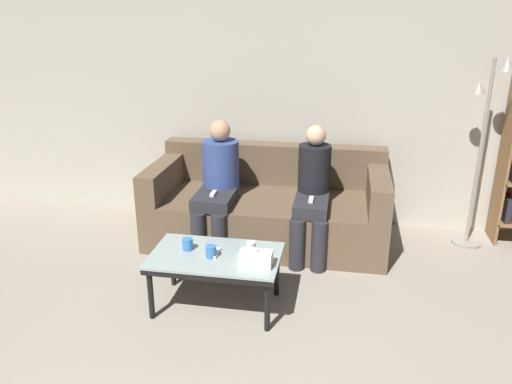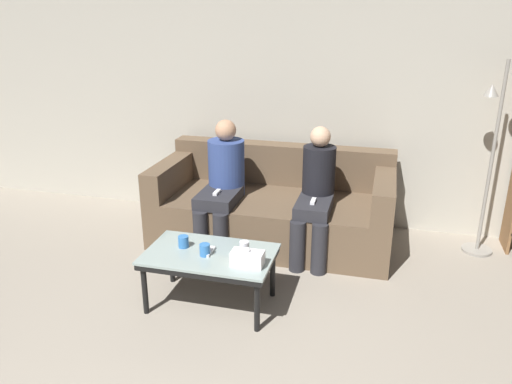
{
  "view_description": "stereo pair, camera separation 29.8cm",
  "coord_description": "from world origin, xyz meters",
  "px_view_note": "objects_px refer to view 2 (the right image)",
  "views": [
    {
      "loc": [
        0.65,
        -1.21,
        2.03
      ],
      "look_at": [
        0.0,
        2.41,
        0.69
      ],
      "focal_mm": 35.0,
      "sensor_mm": 36.0,
      "label": 1
    },
    {
      "loc": [
        0.95,
        -1.15,
        2.03
      ],
      "look_at": [
        0.0,
        2.41,
        0.69
      ],
      "focal_mm": 35.0,
      "sensor_mm": 36.0,
      "label": 2
    }
  ],
  "objects_px": {
    "couch": "(274,208)",
    "cup_far_center": "(183,242)",
    "coffee_table": "(210,258)",
    "standing_lamp": "(497,139)",
    "tissue_box": "(247,258)",
    "seated_person_mid_left": "(316,192)",
    "cup_near_left": "(244,249)",
    "cup_near_right": "(205,250)",
    "seated_person_left_end": "(223,181)",
    "game_remote": "(210,252)"
  },
  "relations": [
    {
      "from": "couch",
      "to": "cup_far_center",
      "type": "bearing_deg",
      "value": -108.55
    },
    {
      "from": "coffee_table",
      "to": "standing_lamp",
      "type": "relative_size",
      "value": 0.54
    },
    {
      "from": "tissue_box",
      "to": "seated_person_mid_left",
      "type": "xyz_separation_m",
      "value": [
        0.3,
        1.09,
        0.12
      ]
    },
    {
      "from": "cup_near_left",
      "to": "cup_near_right",
      "type": "xyz_separation_m",
      "value": [
        -0.27,
        -0.06,
        -0.01
      ]
    },
    {
      "from": "couch",
      "to": "seated_person_left_end",
      "type": "distance_m",
      "value": 0.56
    },
    {
      "from": "game_remote",
      "to": "seated_person_left_end",
      "type": "bearing_deg",
      "value": 103.11
    },
    {
      "from": "game_remote",
      "to": "couch",
      "type": "bearing_deg",
      "value": 81.44
    },
    {
      "from": "cup_near_left",
      "to": "seated_person_mid_left",
      "type": "xyz_separation_m",
      "value": [
        0.35,
        0.97,
        0.11
      ]
    },
    {
      "from": "cup_near_left",
      "to": "tissue_box",
      "type": "distance_m",
      "value": 0.13
    },
    {
      "from": "seated_person_left_end",
      "to": "seated_person_mid_left",
      "type": "height_order",
      "value": "seated_person_left_end"
    },
    {
      "from": "cup_near_right",
      "to": "game_remote",
      "type": "relative_size",
      "value": 0.58
    },
    {
      "from": "tissue_box",
      "to": "game_remote",
      "type": "relative_size",
      "value": 1.47
    },
    {
      "from": "cup_near_left",
      "to": "cup_near_right",
      "type": "relative_size",
      "value": 1.31
    },
    {
      "from": "cup_near_right",
      "to": "standing_lamp",
      "type": "bearing_deg",
      "value": 35.69
    },
    {
      "from": "coffee_table",
      "to": "seated_person_mid_left",
      "type": "xyz_separation_m",
      "value": [
        0.6,
        0.99,
        0.21
      ]
    },
    {
      "from": "cup_near_right",
      "to": "tissue_box",
      "type": "xyz_separation_m",
      "value": [
        0.33,
        -0.06,
        0.01
      ]
    },
    {
      "from": "couch",
      "to": "coffee_table",
      "type": "height_order",
      "value": "couch"
    },
    {
      "from": "tissue_box",
      "to": "standing_lamp",
      "type": "xyz_separation_m",
      "value": [
        1.72,
        1.53,
        0.56
      ]
    },
    {
      "from": "tissue_box",
      "to": "cup_far_center",
      "type": "bearing_deg",
      "value": 164.63
    },
    {
      "from": "game_remote",
      "to": "seated_person_mid_left",
      "type": "relative_size",
      "value": 0.13
    },
    {
      "from": "tissue_box",
      "to": "cup_near_right",
      "type": "bearing_deg",
      "value": 169.8
    },
    {
      "from": "seated_person_left_end",
      "to": "coffee_table",
      "type": "bearing_deg",
      "value": -76.89
    },
    {
      "from": "cup_near_right",
      "to": "seated_person_mid_left",
      "type": "distance_m",
      "value": 1.21
    },
    {
      "from": "cup_near_left",
      "to": "seated_person_left_end",
      "type": "relative_size",
      "value": 0.1
    },
    {
      "from": "cup_far_center",
      "to": "game_remote",
      "type": "xyz_separation_m",
      "value": [
        0.21,
        -0.04,
        -0.03
      ]
    },
    {
      "from": "tissue_box",
      "to": "standing_lamp",
      "type": "distance_m",
      "value": 2.37
    },
    {
      "from": "cup_near_left",
      "to": "seated_person_left_end",
      "type": "xyz_separation_m",
      "value": [
        -0.49,
        0.99,
        0.13
      ]
    },
    {
      "from": "cup_far_center",
      "to": "cup_near_left",
      "type": "bearing_deg",
      "value": -3.38
    },
    {
      "from": "cup_near_right",
      "to": "couch",
      "type": "bearing_deg",
      "value": 80.95
    },
    {
      "from": "tissue_box",
      "to": "coffee_table",
      "type": "bearing_deg",
      "value": 161.34
    },
    {
      "from": "coffee_table",
      "to": "cup_near_left",
      "type": "bearing_deg",
      "value": 2.68
    },
    {
      "from": "coffee_table",
      "to": "seated_person_left_end",
      "type": "bearing_deg",
      "value": 103.11
    },
    {
      "from": "tissue_box",
      "to": "game_remote",
      "type": "distance_m",
      "value": 0.33
    },
    {
      "from": "couch",
      "to": "cup_far_center",
      "type": "xyz_separation_m",
      "value": [
        -0.4,
        -1.19,
        0.15
      ]
    },
    {
      "from": "couch",
      "to": "seated_person_mid_left",
      "type": "bearing_deg",
      "value": -29.65
    },
    {
      "from": "coffee_table",
      "to": "seated_person_left_end",
      "type": "xyz_separation_m",
      "value": [
        -0.23,
        1.01,
        0.23
      ]
    },
    {
      "from": "coffee_table",
      "to": "tissue_box",
      "type": "distance_m",
      "value": 0.34
    },
    {
      "from": "coffee_table",
      "to": "seated_person_left_end",
      "type": "relative_size",
      "value": 0.81
    },
    {
      "from": "tissue_box",
      "to": "seated_person_left_end",
      "type": "xyz_separation_m",
      "value": [
        -0.54,
        1.11,
        0.14
      ]
    },
    {
      "from": "cup_near_right",
      "to": "game_remote",
      "type": "xyz_separation_m",
      "value": [
        0.02,
        0.05,
        -0.03
      ]
    },
    {
      "from": "seated_person_left_end",
      "to": "couch",
      "type": "bearing_deg",
      "value": 27.66
    },
    {
      "from": "coffee_table",
      "to": "cup_far_center",
      "type": "distance_m",
      "value": 0.23
    },
    {
      "from": "tissue_box",
      "to": "seated_person_left_end",
      "type": "distance_m",
      "value": 1.24
    },
    {
      "from": "cup_far_center",
      "to": "seated_person_left_end",
      "type": "bearing_deg",
      "value": 91.23
    },
    {
      "from": "cup_near_left",
      "to": "standing_lamp",
      "type": "distance_m",
      "value": 2.34
    },
    {
      "from": "standing_lamp",
      "to": "tissue_box",
      "type": "bearing_deg",
      "value": -138.39
    },
    {
      "from": "coffee_table",
      "to": "cup_far_center",
      "type": "bearing_deg",
      "value": 169.55
    },
    {
      "from": "seated_person_left_end",
      "to": "standing_lamp",
      "type": "bearing_deg",
      "value": 10.5
    },
    {
      "from": "standing_lamp",
      "to": "couch",
      "type": "bearing_deg",
      "value": -173.81
    },
    {
      "from": "cup_far_center",
      "to": "tissue_box",
      "type": "height_order",
      "value": "tissue_box"
    }
  ]
}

